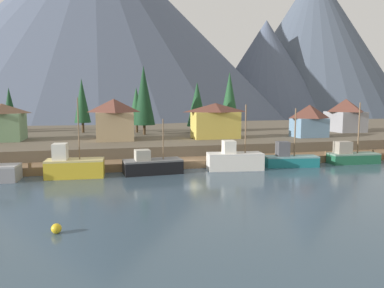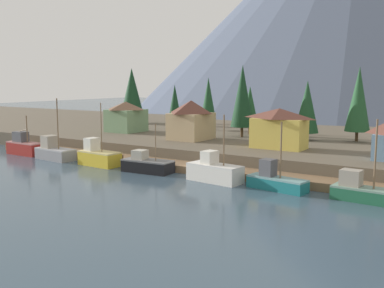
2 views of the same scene
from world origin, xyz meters
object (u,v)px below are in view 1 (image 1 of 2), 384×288
fishing_boat_green (351,156)px  conifer_back_right (229,97)px  fishing_boat_yellow (73,166)px  house_tan (114,119)px  house_yellow (215,120)px  channel_buoy (56,229)px  fishing_boat_teal (290,159)px  conifer_back_left (136,105)px  conifer_near_right (82,101)px  house_grey (345,115)px  conifer_mid_left (10,106)px  house_green (3,122)px  fishing_boat_black (152,165)px  conifer_mid_right (197,104)px  fishing_boat_white (234,160)px  conifer_centre (144,95)px  house_blue (309,120)px

fishing_boat_green → conifer_back_right: 31.57m
fishing_boat_yellow → house_tan: (5.43, 16.79, 4.58)m
house_yellow → channel_buoy: bearing=-123.2°
fishing_boat_teal → conifer_back_left: bearing=129.8°
house_tan → fishing_boat_yellow: bearing=-107.9°
fishing_boat_green → conifer_near_right: size_ratio=0.81×
house_grey → conifer_near_right: 53.35m
conifer_mid_left → channel_buoy: conifer_mid_left is taller
house_green → conifer_back_right: (41.91, 9.68, 3.97)m
fishing_boat_black → conifer_back_left: (1.09, 29.56, 6.93)m
conifer_mid_right → house_yellow: bearing=-89.9°
house_yellow → conifer_near_right: conifer_near_right is taller
house_green → conifer_mid_right: conifer_mid_right is taller
fishing_boat_white → conifer_near_right: size_ratio=0.79×
fishing_boat_white → conifer_back_left: bearing=115.1°
house_green → conifer_near_right: 17.04m
fishing_boat_yellow → conifer_centre: size_ratio=0.73×
fishing_boat_green → conifer_mid_left: 67.90m
house_tan → conifer_back_right: size_ratio=0.59×
house_tan → conifer_centre: bearing=53.1°
conifer_back_left → house_tan: bearing=-111.0°
conifer_back_left → conifer_back_right: conifer_back_right is taller
house_tan → channel_buoy: house_tan is taller
channel_buoy → house_blue: bearing=39.5°
conifer_mid_right → conifer_back_left: (-11.86, 2.42, -0.16)m
fishing_boat_white → conifer_back_right: 32.40m
fishing_boat_yellow → fishing_boat_black: 9.22m
fishing_boat_black → fishing_boat_teal: fishing_boat_teal is taller
channel_buoy → house_tan: bearing=81.5°
house_tan → channel_buoy: (-5.33, -35.65, -5.57)m
house_yellow → conifer_near_right: bearing=143.1°
house_green → channel_buoy: house_green is taller
house_yellow → house_tan: house_tan is taller
fishing_boat_yellow → conifer_back_right: size_ratio=0.75×
fishing_boat_white → fishing_boat_green: fishing_boat_green is taller
house_green → conifer_centre: conifer_centre is taller
fishing_boat_yellow → conifer_back_right: conifer_back_right is taller
house_green → house_blue: size_ratio=1.16×
fishing_boat_yellow → conifer_back_left: size_ratio=1.03×
fishing_boat_teal → house_yellow: (-5.88, 14.93, 4.48)m
fishing_boat_black → conifer_centre: bearing=81.5°
fishing_boat_white → house_green: bearing=154.9°
house_green → house_grey: 64.02m
house_green → conifer_mid_left: conifer_mid_left is taller
house_tan → fishing_boat_green: bearing=-27.1°
house_yellow → conifer_mid_right: (-0.03, 12.10, 2.58)m
fishing_boat_yellow → fishing_boat_teal: size_ratio=1.18×
conifer_back_left → conifer_centre: bearing=-79.5°
house_yellow → house_tan: size_ratio=1.12×
fishing_boat_teal → conifer_back_right: (1.86, 29.54, 8.44)m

